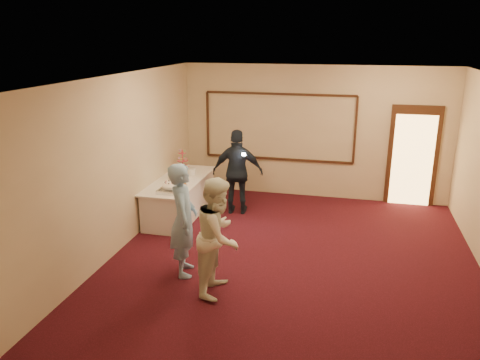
{
  "coord_description": "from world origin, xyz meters",
  "views": [
    {
      "loc": [
        0.81,
        -6.99,
        3.61
      ],
      "look_at": [
        -1.05,
        0.7,
        1.15
      ],
      "focal_mm": 35.0,
      "sensor_mm": 36.0,
      "label": 1
    }
  ],
  "objects_px": {
    "buffet_table": "(180,197)",
    "plate_stack_a": "(175,176)",
    "cupcake_stand": "(183,161)",
    "woman": "(219,236)",
    "guest": "(238,172)",
    "man": "(184,220)",
    "pavlova_tray": "(170,187)",
    "plate_stack_b": "(191,171)",
    "tart": "(180,184)"
  },
  "relations": [
    {
      "from": "pavlova_tray",
      "to": "man",
      "type": "xyz_separation_m",
      "value": [
        0.85,
        -1.57,
        0.05
      ]
    },
    {
      "from": "plate_stack_b",
      "to": "tart",
      "type": "height_order",
      "value": "plate_stack_b"
    },
    {
      "from": "man",
      "to": "woman",
      "type": "relative_size",
      "value": 1.04
    },
    {
      "from": "pavlova_tray",
      "to": "cupcake_stand",
      "type": "bearing_deg",
      "value": 101.84
    },
    {
      "from": "buffet_table",
      "to": "tart",
      "type": "relative_size",
      "value": 8.66
    },
    {
      "from": "pavlova_tray",
      "to": "cupcake_stand",
      "type": "distance_m",
      "value": 1.64
    },
    {
      "from": "plate_stack_b",
      "to": "woman",
      "type": "distance_m",
      "value": 3.45
    },
    {
      "from": "plate_stack_b",
      "to": "guest",
      "type": "xyz_separation_m",
      "value": [
        1.01,
        0.02,
        0.05
      ]
    },
    {
      "from": "plate_stack_b",
      "to": "man",
      "type": "relative_size",
      "value": 0.1
    },
    {
      "from": "buffet_table",
      "to": "woman",
      "type": "relative_size",
      "value": 1.33
    },
    {
      "from": "cupcake_stand",
      "to": "woman",
      "type": "relative_size",
      "value": 0.27
    },
    {
      "from": "guest",
      "to": "buffet_table",
      "type": "bearing_deg",
      "value": 12.4
    },
    {
      "from": "buffet_table",
      "to": "plate_stack_a",
      "type": "xyz_separation_m",
      "value": [
        -0.09,
        -0.02,
        0.46
      ]
    },
    {
      "from": "plate_stack_b",
      "to": "guest",
      "type": "bearing_deg",
      "value": 1.19
    },
    {
      "from": "cupcake_stand",
      "to": "woman",
      "type": "distance_m",
      "value": 4.02
    },
    {
      "from": "cupcake_stand",
      "to": "guest",
      "type": "relative_size",
      "value": 0.26
    },
    {
      "from": "pavlova_tray",
      "to": "plate_stack_a",
      "type": "height_order",
      "value": "pavlova_tray"
    },
    {
      "from": "pavlova_tray",
      "to": "woman",
      "type": "bearing_deg",
      "value": -52.1
    },
    {
      "from": "tart",
      "to": "pavlova_tray",
      "type": "bearing_deg",
      "value": -98.81
    },
    {
      "from": "pavlova_tray",
      "to": "plate_stack_b",
      "type": "xyz_separation_m",
      "value": [
        0.03,
        1.15,
        -0.01
      ]
    },
    {
      "from": "buffet_table",
      "to": "plate_stack_a",
      "type": "bearing_deg",
      "value": -167.59
    },
    {
      "from": "cupcake_stand",
      "to": "plate_stack_b",
      "type": "height_order",
      "value": "cupcake_stand"
    },
    {
      "from": "buffet_table",
      "to": "man",
      "type": "height_order",
      "value": "man"
    },
    {
      "from": "buffet_table",
      "to": "woman",
      "type": "height_order",
      "value": "woman"
    },
    {
      "from": "pavlova_tray",
      "to": "man",
      "type": "relative_size",
      "value": 0.3
    },
    {
      "from": "plate_stack_a",
      "to": "man",
      "type": "relative_size",
      "value": 0.11
    },
    {
      "from": "plate_stack_b",
      "to": "guest",
      "type": "distance_m",
      "value": 1.01
    },
    {
      "from": "buffet_table",
      "to": "plate_stack_b",
      "type": "distance_m",
      "value": 0.62
    },
    {
      "from": "woman",
      "to": "guest",
      "type": "distance_m",
      "value": 3.17
    },
    {
      "from": "buffet_table",
      "to": "guest",
      "type": "xyz_separation_m",
      "value": [
        1.14,
        0.41,
        0.5
      ]
    },
    {
      "from": "buffet_table",
      "to": "pavlova_tray",
      "type": "bearing_deg",
      "value": -82.26
    },
    {
      "from": "cupcake_stand",
      "to": "plate_stack_b",
      "type": "relative_size",
      "value": 2.58
    },
    {
      "from": "tart",
      "to": "guest",
      "type": "xyz_separation_m",
      "value": [
        0.97,
        0.78,
        0.1
      ]
    },
    {
      "from": "buffet_table",
      "to": "plate_stack_a",
      "type": "relative_size",
      "value": 11.95
    },
    {
      "from": "plate_stack_b",
      "to": "tart",
      "type": "relative_size",
      "value": 0.68
    },
    {
      "from": "plate_stack_a",
      "to": "tart",
      "type": "relative_size",
      "value": 0.72
    },
    {
      "from": "tart",
      "to": "cupcake_stand",
      "type": "bearing_deg",
      "value": 108.21
    },
    {
      "from": "pavlova_tray",
      "to": "man",
      "type": "bearing_deg",
      "value": -61.55
    },
    {
      "from": "woman",
      "to": "guest",
      "type": "xyz_separation_m",
      "value": [
        -0.49,
        3.13,
        0.03
      ]
    },
    {
      "from": "pavlova_tray",
      "to": "man",
      "type": "distance_m",
      "value": 1.79
    },
    {
      "from": "cupcake_stand",
      "to": "guest",
      "type": "distance_m",
      "value": 1.44
    },
    {
      "from": "buffet_table",
      "to": "woman",
      "type": "bearing_deg",
      "value": -59.12
    },
    {
      "from": "buffet_table",
      "to": "cupcake_stand",
      "type": "distance_m",
      "value": 1.03
    },
    {
      "from": "cupcake_stand",
      "to": "woman",
      "type": "xyz_separation_m",
      "value": [
        1.86,
        -3.56,
        -0.07
      ]
    },
    {
      "from": "plate_stack_b",
      "to": "man",
      "type": "bearing_deg",
      "value": -73.18
    },
    {
      "from": "pavlova_tray",
      "to": "plate_stack_b",
      "type": "height_order",
      "value": "pavlova_tray"
    },
    {
      "from": "man",
      "to": "guest",
      "type": "xyz_separation_m",
      "value": [
        0.18,
        2.75,
        -0.01
      ]
    },
    {
      "from": "woman",
      "to": "plate_stack_a",
      "type": "bearing_deg",
      "value": 34.07
    },
    {
      "from": "plate_stack_a",
      "to": "woman",
      "type": "xyz_separation_m",
      "value": [
        1.72,
        -2.7,
        0.01
      ]
    },
    {
      "from": "buffet_table",
      "to": "plate_stack_a",
      "type": "distance_m",
      "value": 0.47
    }
  ]
}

